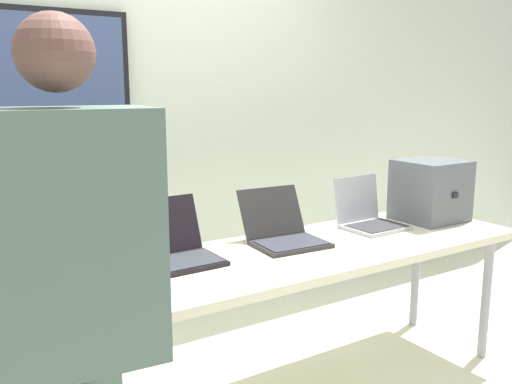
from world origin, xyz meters
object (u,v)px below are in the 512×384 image
Objects in this scene: laptop_station_1 at (36,273)px; coffee_mug at (45,316)px; person at (70,284)px; equipment_box at (430,190)px; laptop_station_3 at (283,231)px; laptop_station_4 at (368,216)px; workbench at (229,274)px; laptop_station_2 at (170,249)px.

laptop_station_1 reaches higher than coffee_mug.
equipment_box is at bearing 17.66° from person.
equipment_box is 3.94× the size of coffee_mug.
equipment_box is at bearing 8.41° from coffee_mug.
equipment_box is 0.86× the size of laptop_station_1.
laptop_station_4 is (0.57, 0.00, 0.00)m from laptop_station_3.
person is (-0.81, -0.62, 0.31)m from workbench.
laptop_station_1 is at bearing -178.46° from laptop_station_2.
laptop_station_3 reaches higher than workbench.
equipment_box is 0.99m from laptop_station_3.
person is at bearing -156.70° from laptop_station_4.
laptop_station_3 is (1.15, -0.01, -0.00)m from laptop_station_1.
workbench is 0.42m from laptop_station_3.
laptop_station_2 is 0.73m from coffee_mug.
equipment_box is 2.13m from laptop_station_1.
laptop_station_4 is (1.71, -0.01, 0.00)m from laptop_station_1.
laptop_station_4 is 1.80m from coffee_mug.
laptop_station_4 is at bearing -0.19° from laptop_station_1.
coffee_mug is at bearing -171.59° from equipment_box.
laptop_station_1 is at bearing 169.34° from workbench.
workbench is at bearing -160.36° from laptop_station_3.
person reaches higher than coffee_mug.
laptop_station_2 reaches higher than workbench.
equipment_box is at bearing -1.93° from laptop_station_1.
laptop_station_3 is 0.57m from laptop_station_4.
laptop_station_1 is 0.40m from coffee_mug.
workbench is 0.78m from laptop_station_1.
equipment_box is 0.21× the size of person.
laptop_station_4 is (1.15, -0.02, 0.00)m from laptop_station_2.
workbench is 1.38m from equipment_box.
coffee_mug is (0.00, 0.37, -0.22)m from person.
equipment_box is (1.36, 0.07, 0.22)m from workbench.
workbench is 1.07m from person.
laptop_station_3 is (0.38, 0.14, 0.11)m from workbench.
laptop_station_3 is 1.43m from person.
laptop_station_1 is 1.04× the size of laptop_station_3.
person is (-0.61, -0.78, 0.21)m from laptop_station_2.
equipment_box is at bearing -9.04° from laptop_station_4.
equipment_box is at bearing -3.76° from laptop_station_3.
coffee_mug is (-0.61, -0.41, -0.02)m from laptop_station_2.
laptop_station_3 is at bearing 176.24° from equipment_box.
laptop_station_2 is at bearing 33.90° from coffee_mug.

